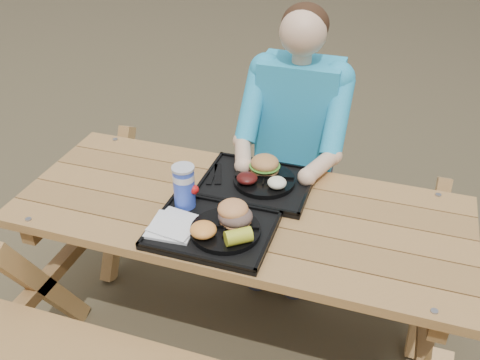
% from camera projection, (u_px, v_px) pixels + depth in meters
% --- Properties ---
extents(ground, '(60.00, 60.00, 0.00)m').
position_uv_depth(ground, '(240.00, 335.00, 2.54)').
color(ground, '#999999').
rests_on(ground, ground).
extents(picnic_table, '(1.80, 1.49, 0.75)m').
position_uv_depth(picnic_table, '(240.00, 276.00, 2.34)').
color(picnic_table, '#999999').
rests_on(picnic_table, ground).
extents(tray_near, '(0.45, 0.35, 0.02)m').
position_uv_depth(tray_near, '(212.00, 231.00, 1.99)').
color(tray_near, black).
rests_on(tray_near, picnic_table).
extents(tray_far, '(0.45, 0.35, 0.02)m').
position_uv_depth(tray_far, '(257.00, 184.00, 2.25)').
color(tray_far, black).
rests_on(tray_far, picnic_table).
extents(plate_near, '(0.26, 0.26, 0.02)m').
position_uv_depth(plate_near, '(226.00, 230.00, 1.96)').
color(plate_near, black).
rests_on(plate_near, tray_near).
extents(plate_far, '(0.26, 0.26, 0.02)m').
position_uv_depth(plate_far, '(264.00, 180.00, 2.24)').
color(plate_far, black).
rests_on(plate_far, tray_far).
extents(napkin_stack, '(0.18, 0.18, 0.02)m').
position_uv_depth(napkin_stack, '(172.00, 226.00, 1.98)').
color(napkin_stack, white).
rests_on(napkin_stack, tray_near).
extents(soda_cup, '(0.08, 0.08, 0.17)m').
position_uv_depth(soda_cup, '(184.00, 188.00, 2.06)').
color(soda_cup, blue).
rests_on(soda_cup, tray_near).
extents(condiment_bbq, '(0.05, 0.05, 0.03)m').
position_uv_depth(condiment_bbq, '(224.00, 208.00, 2.07)').
color(condiment_bbq, '#341105').
rests_on(condiment_bbq, tray_near).
extents(condiment_mustard, '(0.05, 0.05, 0.03)m').
position_uv_depth(condiment_mustard, '(239.00, 210.00, 2.06)').
color(condiment_mustard, gold).
rests_on(condiment_mustard, tray_near).
extents(sandwich, '(0.12, 0.12, 0.13)m').
position_uv_depth(sandwich, '(235.00, 208.00, 1.95)').
color(sandwich, '#E08E4F').
rests_on(sandwich, plate_near).
extents(mac_cheese, '(0.10, 0.10, 0.05)m').
position_uv_depth(mac_cheese, '(203.00, 230.00, 1.91)').
color(mac_cheese, '#FFA443').
rests_on(mac_cheese, plate_near).
extents(corn_cob, '(0.13, 0.13, 0.06)m').
position_uv_depth(corn_cob, '(238.00, 236.00, 1.87)').
color(corn_cob, gold).
rests_on(corn_cob, plate_near).
extents(cutlery_far, '(0.08, 0.16, 0.01)m').
position_uv_depth(cutlery_far, '(218.00, 174.00, 2.29)').
color(cutlery_far, black).
rests_on(cutlery_far, tray_far).
extents(burger, '(0.12, 0.12, 0.11)m').
position_uv_depth(burger, '(265.00, 160.00, 2.25)').
color(burger, '#C38144').
rests_on(burger, plate_far).
extents(baked_beans, '(0.09, 0.09, 0.04)m').
position_uv_depth(baked_beans, '(247.00, 178.00, 2.20)').
color(baked_beans, '#430F0D').
rests_on(baked_beans, plate_far).
extents(potato_salad, '(0.08, 0.08, 0.04)m').
position_uv_depth(potato_salad, '(277.00, 183.00, 2.17)').
color(potato_salad, white).
rests_on(potato_salad, plate_far).
extents(diner, '(0.48, 0.84, 1.28)m').
position_uv_depth(diner, '(295.00, 155.00, 2.69)').
color(diner, '#1BC3BD').
rests_on(diner, ground).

